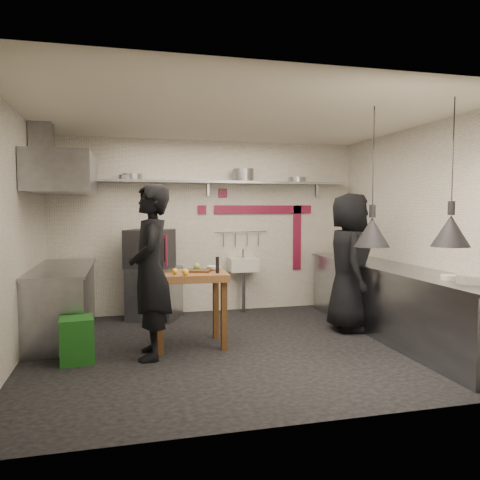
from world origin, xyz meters
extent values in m
plane|color=black|center=(0.00, 0.00, 0.00)|extent=(5.00, 5.00, 0.00)
plane|color=silver|center=(0.00, 0.00, 2.80)|extent=(5.00, 5.00, 0.00)
cube|color=silver|center=(0.00, 2.10, 1.40)|extent=(5.00, 0.04, 2.80)
cube|color=silver|center=(0.00, -2.10, 1.40)|extent=(5.00, 0.04, 2.80)
cube|color=silver|center=(-2.50, 0.00, 1.40)|extent=(0.04, 4.20, 2.80)
cube|color=silver|center=(2.50, 0.00, 1.40)|extent=(0.04, 4.20, 2.80)
cube|color=maroon|center=(0.95, 2.08, 1.68)|extent=(1.70, 0.02, 0.14)
cube|color=maroon|center=(1.55, 2.08, 1.20)|extent=(0.14, 0.02, 1.10)
cube|color=maroon|center=(0.25, 2.08, 1.95)|extent=(0.14, 0.02, 0.14)
cube|color=maroon|center=(-0.10, 2.08, 1.68)|extent=(0.14, 0.02, 0.14)
cube|color=slate|center=(0.00, 1.92, 2.12)|extent=(4.60, 0.34, 0.04)
cube|color=slate|center=(-1.90, 2.07, 2.02)|extent=(0.04, 0.06, 0.24)
cube|color=slate|center=(0.00, 2.07, 2.02)|extent=(0.04, 0.06, 0.24)
cube|color=slate|center=(1.90, 2.07, 2.02)|extent=(0.04, 0.06, 0.24)
cylinder|color=slate|center=(-1.20, 1.92, 2.19)|extent=(0.30, 0.30, 0.09)
cylinder|color=slate|center=(-1.28, 1.92, 2.18)|extent=(0.32, 0.32, 0.07)
cylinder|color=slate|center=(0.55, 1.92, 2.24)|extent=(0.38, 0.38, 0.20)
cylinder|color=slate|center=(1.48, 1.92, 2.18)|extent=(0.36, 0.36, 0.08)
cube|color=slate|center=(-0.90, 1.77, 0.40)|extent=(0.92, 0.88, 0.80)
cube|color=black|center=(-0.96, 1.75, 1.09)|extent=(0.82, 0.80, 0.58)
cube|color=maroon|center=(-0.97, 1.52, 1.09)|extent=(0.48, 0.24, 0.46)
cube|color=black|center=(-0.92, 1.48, 1.09)|extent=(0.32, 0.16, 0.34)
cube|color=silver|center=(0.55, 1.92, 0.78)|extent=(0.46, 0.34, 0.22)
cylinder|color=slate|center=(0.55, 1.92, 0.96)|extent=(0.03, 0.03, 0.14)
cylinder|color=slate|center=(0.55, 1.88, 0.34)|extent=(0.06, 0.06, 0.66)
cylinder|color=slate|center=(0.55, 2.06, 1.32)|extent=(0.90, 0.02, 0.02)
cube|color=slate|center=(2.15, 0.00, 0.45)|extent=(0.70, 3.80, 0.90)
cube|color=slate|center=(2.15, 0.00, 0.92)|extent=(0.76, 3.90, 0.03)
cylinder|color=silver|center=(2.12, -1.39, 0.97)|extent=(0.30, 0.30, 0.09)
cylinder|color=silver|center=(2.10, -1.11, 0.96)|extent=(0.20, 0.20, 0.05)
cube|color=slate|center=(-2.15, 1.05, 0.45)|extent=(0.70, 1.90, 0.90)
cube|color=slate|center=(-2.15, 1.05, 0.92)|extent=(0.76, 2.00, 0.03)
cube|color=slate|center=(-2.10, 1.05, 2.15)|extent=(0.78, 1.60, 0.50)
cube|color=slate|center=(-2.35, 1.05, 2.55)|extent=(0.28, 0.28, 0.50)
cube|color=#165015|center=(-1.87, -0.09, 0.25)|extent=(0.40, 0.40, 0.50)
cube|color=#513118|center=(-0.46, 0.23, 0.93)|extent=(0.37, 0.31, 0.02)
cylinder|color=black|center=(-0.24, 0.06, 1.02)|extent=(0.05, 0.05, 0.20)
sphere|color=gold|center=(-0.76, 0.07, 0.96)|extent=(0.09, 0.09, 0.07)
sphere|color=gold|center=(-0.64, -0.02, 0.96)|extent=(0.09, 0.09, 0.08)
sphere|color=olive|center=(-0.45, 0.35, 0.97)|extent=(0.12, 0.12, 0.09)
cube|color=slate|center=(-0.83, 0.30, 0.94)|extent=(0.20, 0.15, 0.03)
imported|color=silver|center=(-0.24, 0.32, 0.95)|extent=(0.24, 0.24, 0.06)
imported|color=black|center=(-1.05, -0.12, 0.99)|extent=(0.52, 0.75, 1.98)
imported|color=black|center=(1.71, 0.45, 0.96)|extent=(0.87, 1.08, 1.91)
camera|label=1|loc=(-1.33, -5.47, 1.72)|focal=35.00mm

